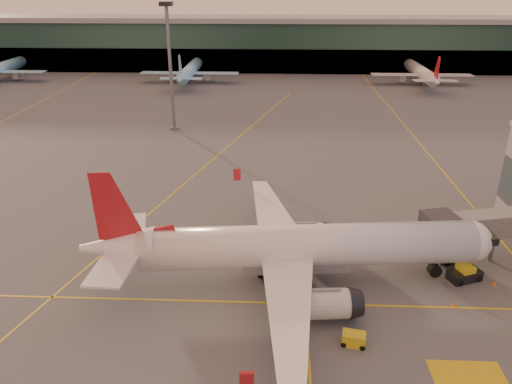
{
  "coord_description": "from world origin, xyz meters",
  "views": [
    {
      "loc": [
        1.95,
        -36.49,
        30.12
      ],
      "look_at": [
        -0.56,
        21.4,
        5.0
      ],
      "focal_mm": 35.0,
      "sensor_mm": 36.0,
      "label": 1
    }
  ],
  "objects_px": {
    "main_airplane": "(293,248)",
    "gpu_cart": "(354,339)",
    "catering_truck": "(272,252)",
    "pushback_tug": "(465,274)"
  },
  "relations": [
    {
      "from": "catering_truck",
      "to": "main_airplane",
      "type": "bearing_deg",
      "value": -61.21
    },
    {
      "from": "catering_truck",
      "to": "gpu_cart",
      "type": "xyz_separation_m",
      "value": [
        7.46,
        -11.87,
        -1.84
      ]
    },
    {
      "from": "gpu_cart",
      "to": "main_airplane",
      "type": "bearing_deg",
      "value": 130.16
    },
    {
      "from": "catering_truck",
      "to": "gpu_cart",
      "type": "distance_m",
      "value": 14.14
    },
    {
      "from": "main_airplane",
      "to": "gpu_cart",
      "type": "xyz_separation_m",
      "value": [
        5.22,
        -9.7,
        -3.61
      ]
    },
    {
      "from": "main_airplane",
      "to": "catering_truck",
      "type": "height_order",
      "value": "main_airplane"
    },
    {
      "from": "main_airplane",
      "to": "gpu_cart",
      "type": "distance_m",
      "value": 11.59
    },
    {
      "from": "catering_truck",
      "to": "pushback_tug",
      "type": "distance_m",
      "value": 20.9
    },
    {
      "from": "main_airplane",
      "to": "gpu_cart",
      "type": "bearing_deg",
      "value": -67.2
    },
    {
      "from": "catering_truck",
      "to": "pushback_tug",
      "type": "relative_size",
      "value": 1.54
    }
  ]
}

